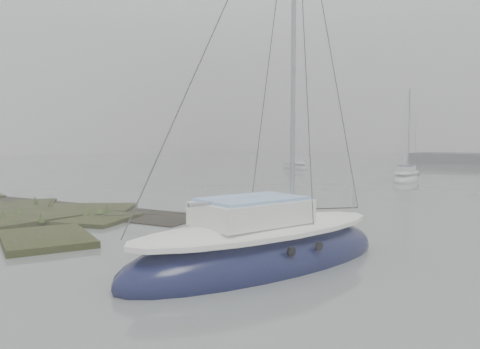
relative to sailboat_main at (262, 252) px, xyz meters
name	(u,v)px	position (x,y,z in m)	size (l,w,h in m)	color
ground	(367,177)	(-7.51, 29.02, -0.35)	(160.00, 160.00, 0.00)	slate
sailboat_main	(262,252)	(0.00, 0.00, 0.00)	(4.94, 8.43, 11.30)	#111537
sailboat_white	(406,178)	(-3.81, 27.52, -0.11)	(2.47, 5.75, 7.87)	white
sailboat_far_a	(295,166)	(-18.44, 36.67, -0.11)	(5.40, 4.93, 7.79)	#B2B8BD
sailboat_far_c	(418,160)	(-10.99, 60.42, -0.10)	(5.39, 5.21, 7.97)	silver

